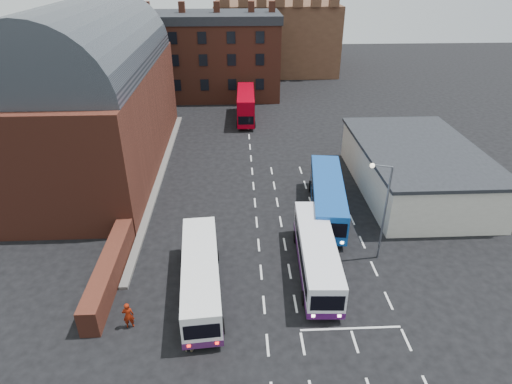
{
  "coord_description": "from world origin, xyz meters",
  "views": [
    {
      "loc": [
        -1.45,
        -20.96,
        19.32
      ],
      "look_at": [
        0.0,
        10.0,
        2.2
      ],
      "focal_mm": 30.0,
      "sensor_mm": 36.0,
      "label": 1
    }
  ],
  "objects_px": {
    "bus_white_inbound": "(317,253)",
    "street_lamp": "(382,204)",
    "pedestrian_beige": "(187,341)",
    "bus_white_outbound": "(201,274)",
    "bus_red_double": "(246,105)",
    "pedestrian_red": "(128,315)",
    "bus_blue": "(327,195)"
  },
  "relations": [
    {
      "from": "bus_white_outbound",
      "to": "street_lamp",
      "type": "bearing_deg",
      "value": 10.19
    },
    {
      "from": "bus_white_outbound",
      "to": "bus_white_inbound",
      "type": "relative_size",
      "value": 1.0
    },
    {
      "from": "bus_white_outbound",
      "to": "bus_red_double",
      "type": "xyz_separation_m",
      "value": [
        3.77,
        33.76,
        0.44
      ]
    },
    {
      "from": "bus_red_double",
      "to": "street_lamp",
      "type": "distance_m",
      "value": 31.78
    },
    {
      "from": "bus_white_inbound",
      "to": "bus_blue",
      "type": "height_order",
      "value": "bus_blue"
    },
    {
      "from": "bus_white_outbound",
      "to": "pedestrian_red",
      "type": "height_order",
      "value": "bus_white_outbound"
    },
    {
      "from": "bus_white_outbound",
      "to": "bus_red_double",
      "type": "height_order",
      "value": "bus_red_double"
    },
    {
      "from": "bus_white_inbound",
      "to": "street_lamp",
      "type": "relative_size",
      "value": 1.35
    },
    {
      "from": "bus_white_outbound",
      "to": "pedestrian_red",
      "type": "bearing_deg",
      "value": -150.88
    },
    {
      "from": "bus_white_inbound",
      "to": "bus_red_double",
      "type": "relative_size",
      "value": 1.05
    },
    {
      "from": "bus_white_outbound",
      "to": "bus_blue",
      "type": "distance_m",
      "value": 13.77
    },
    {
      "from": "bus_blue",
      "to": "pedestrian_red",
      "type": "distance_m",
      "value": 18.66
    },
    {
      "from": "bus_red_double",
      "to": "bus_blue",
      "type": "bearing_deg",
      "value": 105.81
    },
    {
      "from": "bus_red_double",
      "to": "pedestrian_red",
      "type": "bearing_deg",
      "value": 79.29
    },
    {
      "from": "bus_white_outbound",
      "to": "pedestrian_red",
      "type": "relative_size",
      "value": 5.58
    },
    {
      "from": "bus_blue",
      "to": "pedestrian_beige",
      "type": "height_order",
      "value": "bus_blue"
    },
    {
      "from": "street_lamp",
      "to": "pedestrian_red",
      "type": "bearing_deg",
      "value": -160.0
    },
    {
      "from": "bus_blue",
      "to": "bus_red_double",
      "type": "relative_size",
      "value": 1.16
    },
    {
      "from": "bus_blue",
      "to": "pedestrian_red",
      "type": "height_order",
      "value": "bus_blue"
    },
    {
      "from": "bus_blue",
      "to": "pedestrian_beige",
      "type": "bearing_deg",
      "value": 61.12
    },
    {
      "from": "bus_red_double",
      "to": "pedestrian_beige",
      "type": "distance_m",
      "value": 38.62
    },
    {
      "from": "bus_blue",
      "to": "street_lamp",
      "type": "relative_size",
      "value": 1.49
    },
    {
      "from": "pedestrian_beige",
      "to": "bus_white_outbound",
      "type": "bearing_deg",
      "value": -85.84
    },
    {
      "from": "bus_white_inbound",
      "to": "pedestrian_beige",
      "type": "xyz_separation_m",
      "value": [
        -8.27,
        -6.44,
        -0.91
      ]
    },
    {
      "from": "bus_red_double",
      "to": "pedestrian_beige",
      "type": "xyz_separation_m",
      "value": [
        -4.26,
        -38.36,
        -1.34
      ]
    },
    {
      "from": "pedestrian_beige",
      "to": "bus_red_double",
      "type": "bearing_deg",
      "value": -86.03
    },
    {
      "from": "bus_white_outbound",
      "to": "street_lamp",
      "type": "xyz_separation_m",
      "value": [
        12.33,
        3.25,
        2.9
      ]
    },
    {
      "from": "street_lamp",
      "to": "pedestrian_red",
      "type": "distance_m",
      "value": 17.84
    },
    {
      "from": "bus_white_inbound",
      "to": "pedestrian_red",
      "type": "height_order",
      "value": "bus_white_inbound"
    },
    {
      "from": "pedestrian_beige",
      "to": "bus_white_inbound",
      "type": "bearing_deg",
      "value": -131.78
    },
    {
      "from": "bus_white_inbound",
      "to": "pedestrian_beige",
      "type": "relative_size",
      "value": 7.27
    },
    {
      "from": "bus_blue",
      "to": "street_lamp",
      "type": "height_order",
      "value": "street_lamp"
    }
  ]
}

